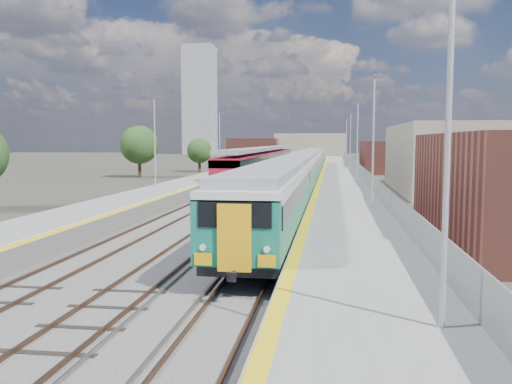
# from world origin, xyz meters

# --- Properties ---
(ground) EXTENTS (320.00, 320.00, 0.00)m
(ground) POSITION_xyz_m (0.00, 50.00, 0.00)
(ground) COLOR #47443A
(ground) RESTS_ON ground
(ballast_bed) EXTENTS (10.50, 155.00, 0.06)m
(ballast_bed) POSITION_xyz_m (-2.25, 52.50, 0.03)
(ballast_bed) COLOR #565451
(ballast_bed) RESTS_ON ground
(tracks) EXTENTS (8.96, 160.00, 0.17)m
(tracks) POSITION_xyz_m (-1.65, 54.18, 0.11)
(tracks) COLOR #4C3323
(tracks) RESTS_ON ground
(platform_right) EXTENTS (4.70, 155.00, 8.52)m
(platform_right) POSITION_xyz_m (5.28, 52.49, 0.54)
(platform_right) COLOR slate
(platform_right) RESTS_ON ground
(platform_left) EXTENTS (4.30, 155.00, 8.52)m
(platform_left) POSITION_xyz_m (-9.05, 52.49, 0.52)
(platform_left) COLOR slate
(platform_left) RESTS_ON ground
(buildings) EXTENTS (72.00, 185.50, 40.00)m
(buildings) POSITION_xyz_m (-18.12, 138.60, 10.70)
(buildings) COLOR brown
(buildings) RESTS_ON ground
(green_train) EXTENTS (2.77, 77.26, 3.05)m
(green_train) POSITION_xyz_m (1.50, 45.02, 2.15)
(green_train) COLOR black
(green_train) RESTS_ON ground
(red_train) EXTENTS (3.03, 61.29, 3.82)m
(red_train) POSITION_xyz_m (-5.50, 70.17, 2.26)
(red_train) COLOR black
(red_train) RESTS_ON ground
(tree_b) EXTENTS (5.09, 5.09, 6.89)m
(tree_b) POSITION_xyz_m (-21.00, 59.73, 4.34)
(tree_b) COLOR #382619
(tree_b) RESTS_ON ground
(tree_c) EXTENTS (3.89, 3.89, 5.28)m
(tree_c) POSITION_xyz_m (-16.28, 73.49, 3.31)
(tree_c) COLOR #382619
(tree_c) RESTS_ON ground
(tree_d) EXTENTS (4.61, 4.61, 6.25)m
(tree_d) POSITION_xyz_m (22.27, 62.99, 3.93)
(tree_d) COLOR #382619
(tree_d) RESTS_ON ground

